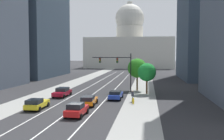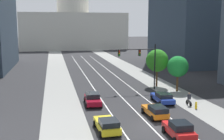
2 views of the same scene
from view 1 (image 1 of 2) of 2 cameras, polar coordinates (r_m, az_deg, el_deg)
The scene contains 19 objects.
ground_plane at distance 71.30m, azimuth 0.39°, elevation -2.11°, with size 400.00×400.00×0.00m, color #2B2B2D.
sidewalk_left at distance 68.12m, azimuth -7.33°, elevation -2.40°, with size 4.83×130.00×0.01m, color gray.
sidewalk_right at distance 65.69m, azimuth 7.22°, elevation -2.62°, with size 4.83×130.00×0.01m, color gray.
lane_stripe_left at distance 57.16m, azimuth -4.69°, elevation -3.52°, with size 0.16×90.00×0.01m, color white.
lane_stripe_center at distance 56.56m, azimuth -1.65°, elevation -3.59°, with size 0.16×90.00×0.01m, color white.
lane_stripe_right at distance 56.12m, azimuth 1.44°, elevation -3.65°, with size 0.16×90.00×0.01m, color white.
office_tower_far_left at distance 87.54m, azimuth -19.68°, elevation 14.60°, with size 22.56×28.84×48.14m.
office_tower_far_right at distance 78.03m, azimuth 22.92°, elevation 12.55°, with size 19.92×25.62×39.14m.
capitol_building at distance 134.01m, azimuth 4.05°, elevation 5.47°, with size 45.05×24.02×34.92m.
car_blue at distance 39.53m, azimuth 0.86°, elevation -5.66°, with size 2.08×4.57×1.39m.
car_red at distance 29.07m, azimuth -8.14°, elevation -8.92°, with size 2.11×4.05×1.58m.
car_crimson at distance 42.73m, azimuth -11.33°, elevation -4.96°, with size 2.23×4.63×1.51m.
car_yellow at distance 33.76m, azimuth -16.91°, elevation -7.39°, with size 2.19×4.43×1.43m.
car_orange at distance 34.75m, azimuth -5.34°, elevation -6.91°, with size 2.05×4.28×1.43m.
traffic_signal_mast at distance 47.08m, azimuth 1.62°, elevation 1.11°, with size 7.46×0.39×7.27m.
fire_hydrant at distance 35.90m, azimuth 4.89°, elevation -7.04°, with size 0.26×0.35×0.91m.
cyclist at distance 37.32m, azimuth 4.73°, elevation -6.03°, with size 0.37×1.70×1.72m.
street_tree_mid_right at distance 48.81m, azimuth 5.80°, elevation 0.42°, with size 3.76×3.76×6.29m.
street_tree_near_right at distance 44.83m, azimuth 7.99°, elevation -0.53°, with size 3.26×3.26×5.54m.
Camera 1 is at (9.52, -30.30, 7.08)m, focal length 39.92 mm.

